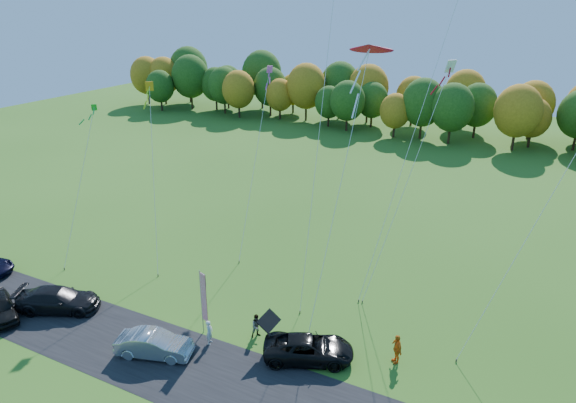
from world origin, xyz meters
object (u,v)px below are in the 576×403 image
at_px(black_suv, 309,348).
at_px(person_east, 397,349).
at_px(silver_sedan, 154,344).
at_px(feather_flag, 203,296).

height_order(black_suv, person_east, person_east).
bearing_deg(person_east, black_suv, -106.81).
bearing_deg(person_east, silver_sedan, -106.24).
bearing_deg(feather_flag, black_suv, 6.20).
bearing_deg(black_suv, silver_sedan, 91.17).
bearing_deg(person_east, feather_flag, -116.97).
distance_m(black_suv, feather_flag, 7.13).
relative_size(person_east, feather_flag, 0.41).
bearing_deg(black_suv, person_east, -89.71).
distance_m(person_east, feather_flag, 11.93).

